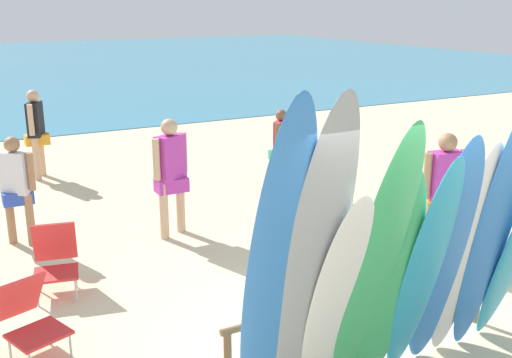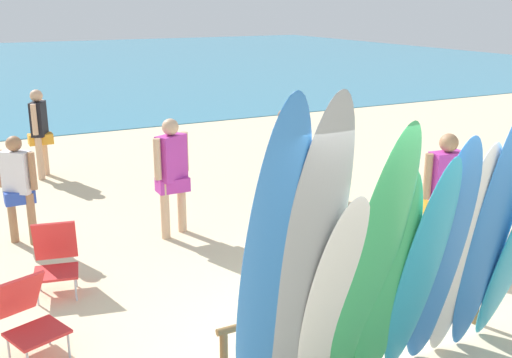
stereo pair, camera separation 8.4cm
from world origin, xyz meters
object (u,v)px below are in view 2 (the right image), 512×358
at_px(surfboard_white_7, 464,254).
at_px(beachgoer_near_rack, 283,144).
at_px(beachgoer_midbeach, 172,169).
at_px(beachgoer_strolling, 445,190).
at_px(surfboard_blue_8, 494,226).
at_px(surfboard_rack, 366,305).
at_px(beachgoer_photographing, 39,127).
at_px(beach_chair_blue, 56,256).
at_px(surfboard_green_3, 372,268).
at_px(beachgoer_by_water, 18,183).
at_px(surfboard_white_2, 332,303).
at_px(surfboard_teal_5, 420,272).
at_px(surfboard_blue_0, 271,274).
at_px(surfboard_grey_1, 308,267).
at_px(surfboard_green_4, 387,281).
at_px(beach_chair_red, 26,314).
at_px(surfboard_blue_6, 442,256).

height_order(surfboard_white_7, beachgoer_near_rack, surfboard_white_7).
bearing_deg(beachgoer_midbeach, beachgoer_strolling, -68.31).
bearing_deg(surfboard_blue_8, beachgoer_strolling, 56.95).
height_order(surfboard_rack, beachgoer_photographing, beachgoer_photographing).
bearing_deg(surfboard_white_7, surfboard_blue_8, -26.41).
relative_size(beachgoer_midbeach, beach_chair_blue, 2.10).
bearing_deg(surfboard_green_3, beachgoer_by_water, 107.02).
bearing_deg(surfboard_white_2, surfboard_blue_8, -1.49).
bearing_deg(surfboard_white_2, surfboard_teal_5, -1.97).
height_order(surfboard_blue_0, beachgoer_by_water, surfboard_blue_0).
bearing_deg(surfboard_grey_1, beachgoer_by_water, 104.15).
height_order(surfboard_green_3, surfboard_blue_8, surfboard_blue_8).
distance_m(surfboard_green_4, beachgoer_midbeach, 4.44).
distance_m(surfboard_rack, beachgoer_midbeach, 4.01).
bearing_deg(beachgoer_by_water, surfboard_white_2, -29.31).
bearing_deg(surfboard_green_3, surfboard_blue_0, 173.08).
xyz_separation_m(surfboard_blue_0, beach_chair_red, (-1.54, 2.13, -0.99)).
bearing_deg(surfboard_rack, surfboard_blue_0, -158.44).
xyz_separation_m(surfboard_green_3, surfboard_blue_8, (1.42, 0.05, 0.10)).
bearing_deg(surfboard_teal_5, surfboard_white_2, 173.36).
relative_size(surfboard_white_2, surfboard_green_4, 0.96).
xyz_separation_m(beachgoer_midbeach, beachgoer_near_rack, (2.55, 1.21, -0.15)).
height_order(beachgoer_midbeach, beachgoer_strolling, beachgoer_midbeach).
height_order(surfboard_green_4, beachgoer_midbeach, surfboard_green_4).
height_order(beachgoer_midbeach, beachgoer_near_rack, beachgoer_midbeach).
bearing_deg(surfboard_green_3, beachgoer_near_rack, 61.52).
relative_size(surfboard_teal_5, surfboard_white_7, 1.00).
bearing_deg(beachgoer_near_rack, surfboard_rack, 23.15).
bearing_deg(beachgoer_midbeach, beachgoer_near_rack, -0.61).
xyz_separation_m(surfboard_green_3, surfboard_white_7, (1.17, 0.14, -0.16)).
xyz_separation_m(surfboard_green_3, beachgoer_strolling, (2.71, 1.96, -0.27)).
height_order(surfboard_teal_5, beachgoer_near_rack, surfboard_teal_5).
distance_m(surfboard_blue_0, surfboard_white_2, 0.72).
height_order(surfboard_blue_0, surfboard_grey_1, surfboard_blue_0).
relative_size(surfboard_blue_8, beachgoer_strolling, 1.60).
distance_m(surfboard_blue_0, surfboard_white_7, 2.11).
relative_size(surfboard_grey_1, beach_chair_blue, 3.45).
distance_m(surfboard_blue_6, surfboard_white_7, 0.30).
distance_m(surfboard_green_3, surfboard_teal_5, 0.60).
height_order(surfboard_grey_1, beach_chair_red, surfboard_grey_1).
height_order(beachgoer_by_water, beach_chair_red, beachgoer_by_water).
bearing_deg(beachgoer_midbeach, surfboard_white_2, -119.05).
distance_m(surfboard_rack, beachgoer_photographing, 8.27).
height_order(beachgoer_by_water, beachgoer_strolling, beachgoer_strolling).
distance_m(surfboard_rack, surfboard_grey_1, 1.42).
height_order(surfboard_green_3, beachgoer_by_water, surfboard_green_3).
relative_size(surfboard_rack, surfboard_grey_1, 1.07).
bearing_deg(beachgoer_midbeach, surfboard_white_7, -99.92).
distance_m(beachgoer_by_water, beachgoer_photographing, 3.54).
distance_m(surfboard_white_2, surfboard_green_4, 0.57).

